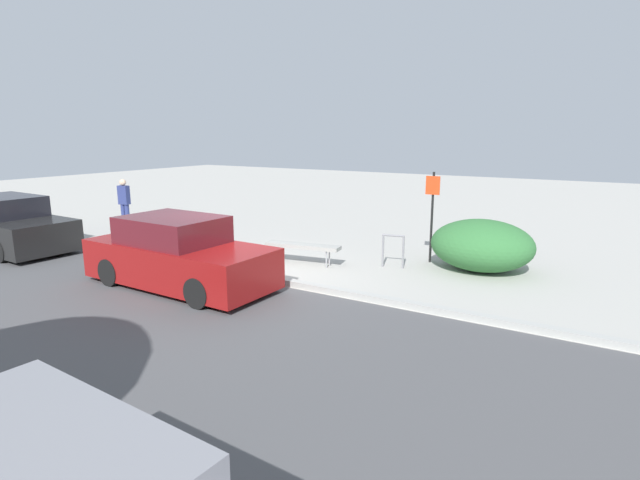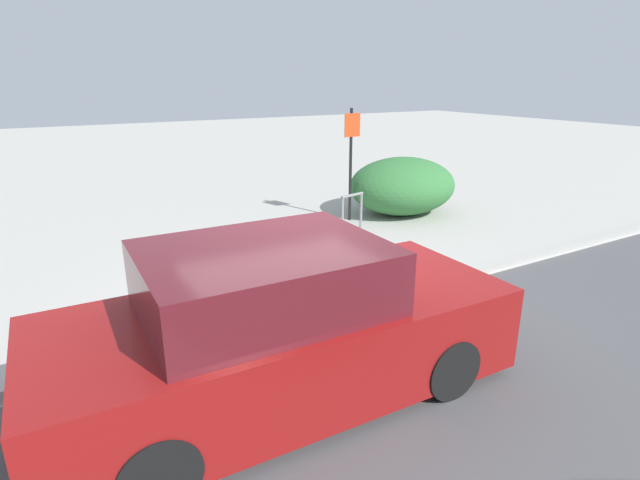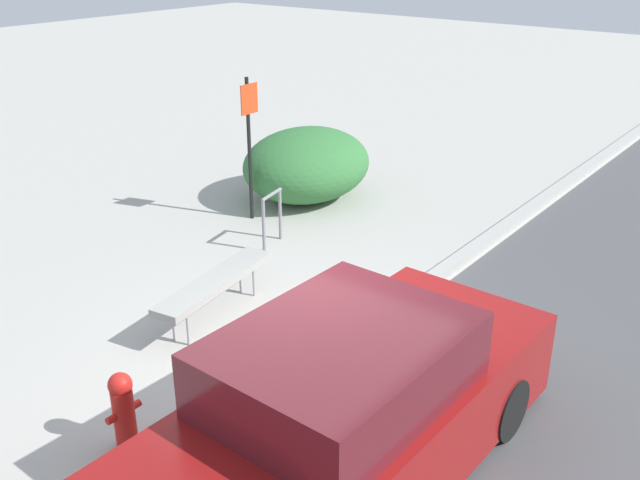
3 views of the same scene
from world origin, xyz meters
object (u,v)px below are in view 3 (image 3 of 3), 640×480
object	(u,v)px
bench	(215,283)
sign_post	(249,136)
bike_rack	(272,214)
fire_hydrant	(123,408)
parked_car_near	(350,413)

from	to	relation	value
bench	sign_post	bearing A→B (deg)	25.64
bike_rack	fire_hydrant	xyz separation A→B (m)	(-4.23, -1.93, -0.09)
sign_post	parked_car_near	size ratio (longest dim) A/B	0.53
fire_hydrant	parked_car_near	distance (m)	2.08
parked_car_near	fire_hydrant	bearing A→B (deg)	116.94
bike_rack	fire_hydrant	distance (m)	4.65
sign_post	parked_car_near	xyz separation A→B (m)	(-3.94, -4.76, -0.71)
bike_rack	parked_car_near	bearing A→B (deg)	-131.30
sign_post	fire_hydrant	size ratio (longest dim) A/B	3.01
bike_rack	fire_hydrant	size ratio (longest dim) A/B	1.08
bench	bike_rack	distance (m)	2.24
sign_post	fire_hydrant	distance (m)	5.72
bench	fire_hydrant	xyz separation A→B (m)	(-2.17, -1.04, -0.06)
parked_car_near	bike_rack	bearing A→B (deg)	49.94
fire_hydrant	parked_car_near	bearing A→B (deg)	-64.30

